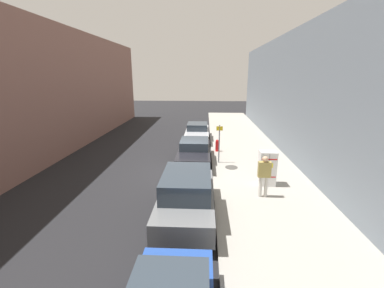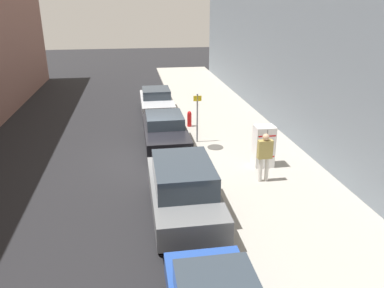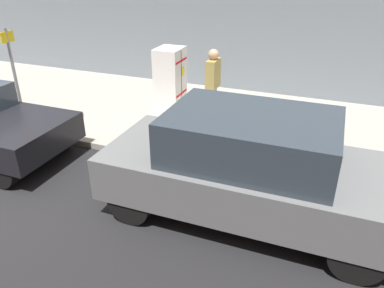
{
  "view_description": "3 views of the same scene",
  "coord_description": "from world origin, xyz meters",
  "views": [
    {
      "loc": [
        -1.25,
        13.25,
        5.12
      ],
      "look_at": [
        -0.53,
        -0.41,
        1.45
      ],
      "focal_mm": 24.0,
      "sensor_mm": 36.0,
      "label": 1
    },
    {
      "loc": [
        0.72,
        14.72,
        6.18
      ],
      "look_at": [
        -1.42,
        1.38,
        1.03
      ],
      "focal_mm": 35.0,
      "sensor_mm": 36.0,
      "label": 2
    },
    {
      "loc": [
        4.34,
        5.77,
        3.8
      ],
      "look_at": [
        -0.5,
        3.88,
        1.18
      ],
      "focal_mm": 35.0,
      "sensor_mm": 36.0,
      "label": 3
    }
  ],
  "objects": [
    {
      "name": "discarded_refrigerator",
      "position": [
        -4.15,
        1.85,
        0.95
      ],
      "size": [
        0.76,
        0.64,
        1.63
      ],
      "color": "white",
      "rests_on": "sidewalk_slab"
    },
    {
      "name": "ground_plane",
      "position": [
        0.0,
        0.0,
        0.0
      ],
      "size": [
        80.0,
        80.0,
        0.0
      ],
      "primitive_type": "plane",
      "color": "black"
    },
    {
      "name": "building_facade_near",
      "position": [
        -7.6,
        0.0,
        3.9
      ],
      "size": [
        2.35,
        39.6,
        7.79
      ],
      "primitive_type": "cube",
      "color": "slate",
      "rests_on": "ground"
    },
    {
      "name": "pedestrian_walking_far",
      "position": [
        -3.72,
        3.15,
        1.19
      ],
      "size": [
        0.52,
        0.24,
        1.79
      ],
      "rotation": [
        0.0,
        0.0,
        2.88
      ],
      "color": "beige",
      "rests_on": "sidewalk_slab"
    },
    {
      "name": "sidewalk_slab",
      "position": [
        -4.04,
        0.0,
        0.07
      ],
      "size": [
        4.75,
        44.0,
        0.14
      ],
      "primitive_type": "cube",
      "color": "#9E998E",
      "rests_on": "ground"
    },
    {
      "name": "parked_suv_gray",
      "position": [
        -0.61,
        4.77,
        0.91
      ],
      "size": [
        1.93,
        4.51,
        1.76
      ],
      "color": "slate",
      "rests_on": "ground"
    },
    {
      "name": "fire_hydrant",
      "position": [
        -2.06,
        -3.5,
        0.55
      ],
      "size": [
        0.22,
        0.22,
        0.81
      ],
      "color": "red",
      "rests_on": "sidewalk_slab"
    },
    {
      "name": "parked_sedan_dark",
      "position": [
        -0.61,
        -1.33,
        0.75
      ],
      "size": [
        1.86,
        4.62,
        1.42
      ],
      "color": "black",
      "rests_on": "ground"
    },
    {
      "name": "street_sign_post",
      "position": [
        -2.07,
        -1.17,
        1.41
      ],
      "size": [
        0.36,
        0.07,
        2.25
      ],
      "color": "slate",
      "rests_on": "sidewalk_slab"
    },
    {
      "name": "parked_sedan_silver",
      "position": [
        -0.61,
        -6.86,
        0.72
      ],
      "size": [
        1.8,
        4.51,
        1.39
      ],
      "color": "silver",
      "rests_on": "ground"
    },
    {
      "name": "manhole_cover",
      "position": [
        -2.74,
        -0.35,
        0.14
      ],
      "size": [
        0.7,
        0.7,
        0.02
      ],
      "primitive_type": "cylinder",
      "color": "#47443F",
      "rests_on": "sidewalk_slab"
    }
  ]
}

